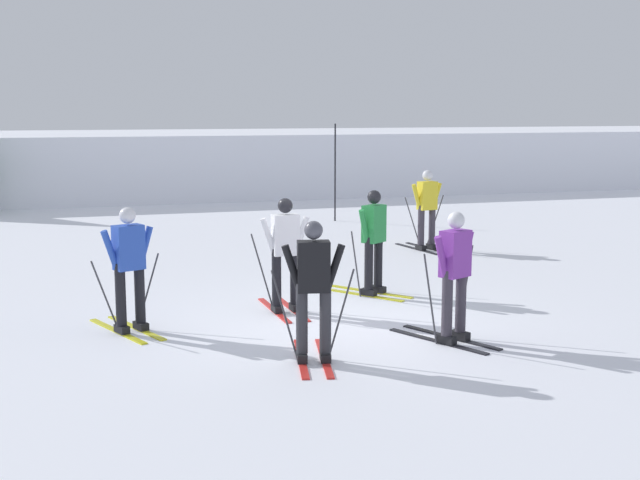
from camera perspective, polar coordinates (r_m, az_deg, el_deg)
name	(u,v)px	position (r m, az deg, el deg)	size (l,w,h in m)	color
ground_plane	(334,324)	(11.83, 0.96, -5.73)	(120.00, 120.00, 0.00)	white
far_snow_ridge	(169,162)	(30.85, -10.26, 5.26)	(80.00, 8.46, 2.13)	white
skier_white	(285,252)	(12.29, -2.38, -0.80)	(1.00, 1.61, 1.71)	red
skier_black	(314,287)	(9.86, -0.45, -3.25)	(0.99, 1.64, 1.71)	red
skier_green	(373,239)	(13.47, 3.65, 0.05)	(1.25, 1.50, 1.71)	gold
skier_blue	(129,266)	(11.47, -12.91, -1.74)	(0.96, 1.62, 1.71)	gold
skier_purple	(454,273)	(10.84, 9.14, -2.24)	(1.03, 1.60, 1.71)	black
skier_yellow	(427,207)	(17.88, 7.29, 2.22)	(0.99, 1.64, 1.71)	black
trail_marker_pole	(335,173)	(22.33, 1.04, 4.62)	(0.04, 0.04, 2.60)	black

